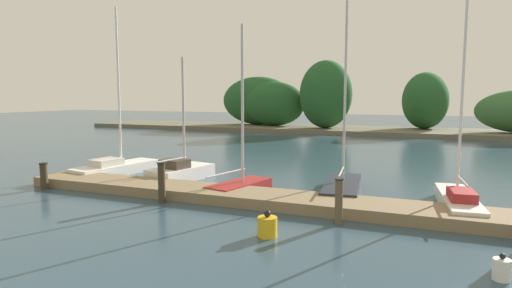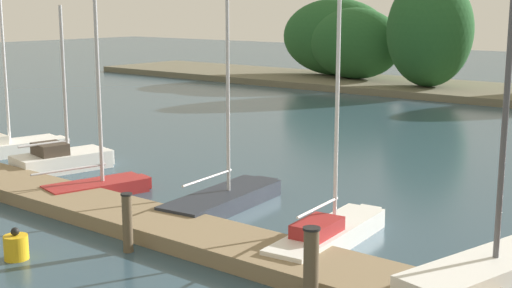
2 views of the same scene
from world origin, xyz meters
TOP-DOWN VIEW (x-y plane):
  - dock_pier at (0.00, 10.49)m, footprint 23.37×1.80m
  - sailboat_0 at (-10.41, 12.98)m, footprint 2.03×4.54m
  - sailboat_1 at (-6.98, 12.96)m, footprint 1.90×3.25m
  - sailboat_2 at (-3.68, 11.74)m, footprint 1.66×3.34m
  - sailboat_3 at (-0.20, 13.05)m, footprint 1.65×4.27m
  - sailboat_4 at (3.57, 12.18)m, footprint 1.36×4.34m
  - sailboat_5 at (7.16, 12.05)m, footprint 2.01×4.22m
  - mooring_piling_2 at (0.43, 9.19)m, footprint 0.25×0.25m
  - mooring_piling_3 at (5.04, 9.30)m, footprint 0.31×0.31m
  - channel_buoy_0 at (-1.01, 7.44)m, footprint 0.50×0.50m

SIDE VIEW (x-z plane):
  - dock_pier at x=0.00m, z-range 0.00..0.35m
  - channel_buoy_0 at x=-1.01m, z-range -0.07..0.61m
  - sailboat_3 at x=-0.20m, z-range -3.14..3.72m
  - sailboat_2 at x=-3.68m, z-range -2.71..3.37m
  - sailboat_0 at x=-10.41m, z-range -3.36..4.06m
  - sailboat_4 at x=3.57m, z-range -3.45..4.16m
  - sailboat_1 at x=-6.98m, z-range -2.20..2.95m
  - sailboat_5 at x=7.16m, z-range -3.44..4.25m
  - mooring_piling_2 at x=0.43m, z-range 0.01..1.29m
  - mooring_piling_3 at x=5.04m, z-range 0.01..1.45m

